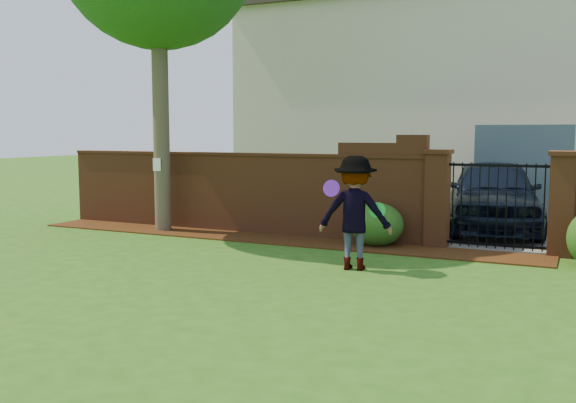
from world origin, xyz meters
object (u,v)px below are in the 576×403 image
at_px(frisbee_purple, 331,188).
at_px(frisbee_green, 377,210).
at_px(car, 494,196).
at_px(man, 354,213).

relative_size(frisbee_purple, frisbee_green, 1.08).
distance_m(car, man, 5.21).
bearing_deg(man, frisbee_purple, 21.00).
relative_size(car, man, 2.60).
relative_size(man, frisbee_purple, 6.73).
relative_size(car, frisbee_green, 18.88).
bearing_deg(frisbee_green, man, -173.42).
xyz_separation_m(car, man, (-1.53, -4.98, 0.11)).
xyz_separation_m(man, frisbee_green, (0.37, 0.04, 0.06)).
relative_size(car, frisbee_purple, 17.48).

